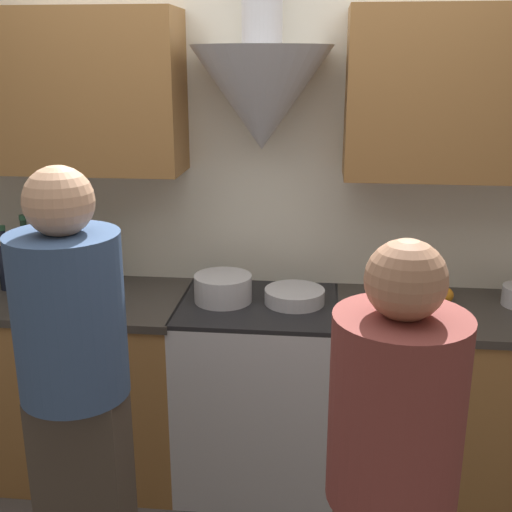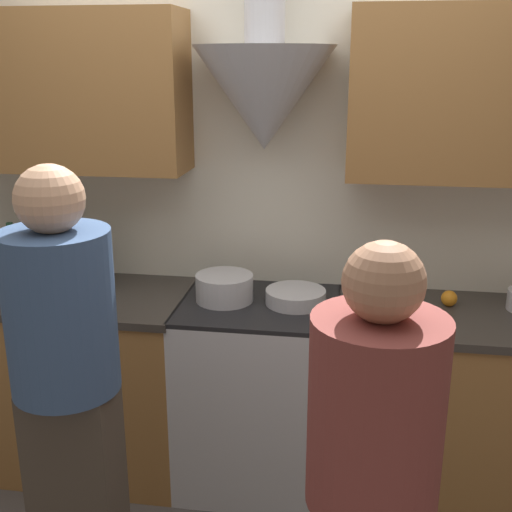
{
  "view_description": "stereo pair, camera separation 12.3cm",
  "coord_description": "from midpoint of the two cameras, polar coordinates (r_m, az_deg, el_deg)",
  "views": [
    {
      "loc": [
        0.27,
        -2.33,
        1.94
      ],
      "look_at": [
        0.0,
        0.23,
        1.15
      ],
      "focal_mm": 45.0,
      "sensor_mm": 36.0,
      "label": 1
    },
    {
      "loc": [
        0.39,
        -2.32,
        1.94
      ],
      "look_at": [
        0.0,
        0.23,
        1.15
      ],
      "focal_mm": 45.0,
      "sensor_mm": 36.0,
      "label": 2
    }
  ],
  "objects": [
    {
      "name": "stock_pot",
      "position": [
        2.88,
        -4.17,
        -2.88
      ],
      "size": [
        0.26,
        0.26,
        0.12
      ],
      "color": "silver",
      "rests_on": "stove_range"
    },
    {
      "name": "wine_bottle_5",
      "position": [
        3.11,
        -17.57,
        -0.64
      ],
      "size": [
        0.08,
        0.08,
        0.33
      ],
      "color": "black",
      "rests_on": "counter_left"
    },
    {
      "name": "person_foreground_right",
      "position": [
        1.82,
        9.84,
        -20.09
      ],
      "size": [
        0.34,
        0.34,
        1.54
      ],
      "color": "#473D33",
      "rests_on": "ground_plane"
    },
    {
      "name": "counter_left",
      "position": [
        3.29,
        -17.2,
        -10.68
      ],
      "size": [
        1.13,
        0.62,
        0.9
      ],
      "color": "#9E6B38",
      "rests_on": "ground_plane"
    },
    {
      "name": "orange_fruit",
      "position": [
        2.97,
        15.37,
        -3.38
      ],
      "size": [
        0.07,
        0.07,
        0.07
      ],
      "color": "orange",
      "rests_on": "counter_right"
    },
    {
      "name": "person_foreground_left",
      "position": [
        2.19,
        -17.24,
        -11.79
      ],
      "size": [
        0.34,
        0.34,
        1.65
      ],
      "color": "#473D33",
      "rests_on": "ground_plane"
    },
    {
      "name": "mixing_bowl",
      "position": [
        2.86,
        2.21,
        -3.59
      ],
      "size": [
        0.27,
        0.27,
        0.06
      ],
      "color": "silver",
      "rests_on": "stove_range"
    },
    {
      "name": "wall_back",
      "position": [
        2.98,
        -0.63,
        8.01
      ],
      "size": [
        8.4,
        0.61,
        2.6
      ],
      "color": "silver",
      "rests_on": "ground_plane"
    },
    {
      "name": "chefs_knife",
      "position": [
        2.94,
        10.45,
        -3.9
      ],
      "size": [
        0.25,
        0.12,
        0.01
      ],
      "rotation": [
        0.0,
        0.0,
        -0.39
      ],
      "color": "silver",
      "rests_on": "counter_right"
    },
    {
      "name": "wine_bottle_3",
      "position": [
        3.2,
        -20.72,
        -0.33
      ],
      "size": [
        0.08,
        0.08,
        0.36
      ],
      "color": "black",
      "rests_on": "counter_left"
    },
    {
      "name": "counter_right",
      "position": [
        3.09,
        15.82,
        -12.42
      ],
      "size": [
        1.07,
        0.62,
        0.9
      ],
      "color": "#9E6B38",
      "rests_on": "ground_plane"
    },
    {
      "name": "stove_range",
      "position": [
        3.06,
        -0.97,
        -11.95
      ],
      "size": [
        0.71,
        0.6,
        0.9
      ],
      "color": "silver",
      "rests_on": "ground_plane"
    },
    {
      "name": "wine_bottle_2",
      "position": [
        3.25,
        -22.35,
        -0.66
      ],
      "size": [
        0.07,
        0.07,
        0.31
      ],
      "color": "black",
      "rests_on": "counter_left"
    },
    {
      "name": "wine_bottle_6",
      "position": [
        3.09,
        -15.56,
        -0.7
      ],
      "size": [
        0.08,
        0.08,
        0.32
      ],
      "color": "black",
      "rests_on": "counter_left"
    },
    {
      "name": "wine_bottle_4",
      "position": [
        3.16,
        -18.93,
        -0.39
      ],
      "size": [
        0.07,
        0.07,
        0.35
      ],
      "color": "black",
      "rests_on": "counter_left"
    }
  ]
}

